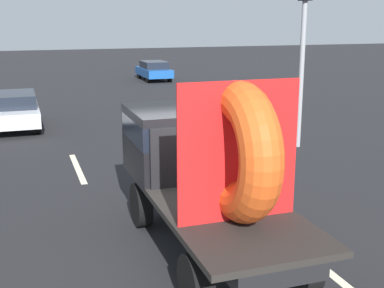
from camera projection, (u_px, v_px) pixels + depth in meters
name	position (u px, v px, depth m)	size (l,w,h in m)	color
ground_plane	(195.00, 241.00, 9.47)	(120.00, 120.00, 0.00)	black
flatbed_truck	(200.00, 159.00, 9.08)	(2.02, 5.21, 3.20)	black
distant_sedan	(14.00, 109.00, 18.97)	(1.76, 4.11, 1.34)	black
traffic_light	(304.00, 34.00, 15.53)	(0.42, 0.36, 5.46)	gray
lane_dash_left_far	(78.00, 168.00, 14.03)	(2.95, 0.16, 0.01)	beige
lane_dash_right_far	(185.00, 156.00, 15.21)	(2.16, 0.16, 0.01)	beige
oncoming_car	(154.00, 70.00, 33.54)	(1.65, 3.85, 1.25)	black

